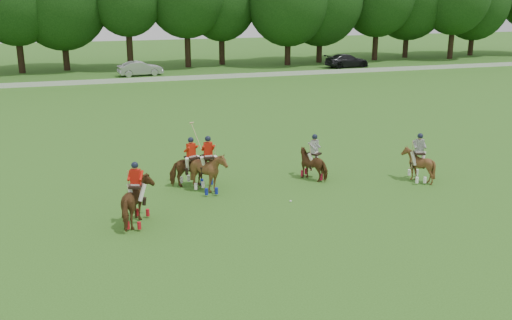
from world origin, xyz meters
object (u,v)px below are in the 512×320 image
object	(u,v)px
car_right	(347,61)
polo_stripe_a	(314,163)
car_mid	(140,69)
polo_ball	(291,201)
polo_red_b	(192,169)
polo_stripe_b	(418,164)
polo_red_a	(137,202)
polo_red_c	(209,171)

from	to	relation	value
car_right	polo_stripe_a	xyz separation A→B (m)	(-19.93, -37.51, -0.00)
car_right	polo_stripe_a	size ratio (longest dim) A/B	2.45
car_mid	polo_ball	bearing A→B (deg)	175.35
polo_red_b	polo_ball	bearing A→B (deg)	-41.54
polo_stripe_b	polo_ball	distance (m)	6.71
polo_stripe_a	polo_stripe_b	size ratio (longest dim) A/B	0.95
polo_red_a	polo_stripe_a	distance (m)	9.03
polo_red_a	polo_red_b	world-z (taller)	polo_red_b
polo_red_b	polo_red_c	world-z (taller)	polo_red_b
polo_stripe_a	polo_ball	world-z (taller)	polo_stripe_a
polo_red_b	polo_stripe_a	bearing A→B (deg)	-5.13
polo_red_a	polo_stripe_b	world-z (taller)	polo_red_a
car_right	polo_red_b	size ratio (longest dim) A/B	1.85
car_right	polo_stripe_b	size ratio (longest dim) A/B	2.32
polo_red_a	polo_stripe_a	bearing A→B (deg)	20.35
car_mid	car_right	world-z (taller)	car_right
polo_red_c	polo_stripe_a	bearing A→B (deg)	3.04
car_right	polo_ball	xyz separation A→B (m)	(-22.06, -40.15, -0.72)
polo_red_a	polo_red_b	bearing A→B (deg)	52.71
car_mid	polo_ball	world-z (taller)	car_mid
car_mid	polo_red_b	world-z (taller)	polo_red_b
polo_stripe_a	polo_ball	xyz separation A→B (m)	(-2.13, -2.63, -0.72)
polo_stripe_a	polo_red_a	bearing A→B (deg)	-159.65
polo_red_c	polo_stripe_a	xyz separation A→B (m)	(5.08, 0.27, -0.16)
polo_red_a	polo_ball	distance (m)	6.41
car_mid	polo_red_c	xyz separation A→B (m)	(-1.11, -37.78, 0.16)
car_right	polo_red_b	world-z (taller)	polo_red_b
polo_stripe_b	polo_ball	xyz separation A→B (m)	(-6.60, -0.93, -0.76)
car_right	polo_ball	world-z (taller)	car_right
polo_stripe_a	polo_stripe_b	xyz separation A→B (m)	(4.47, -1.70, 0.05)
car_mid	polo_stripe_b	bearing A→B (deg)	-175.12
polo_red_b	polo_stripe_b	world-z (taller)	polo_red_b
polo_red_a	polo_stripe_b	distance (m)	13.01
car_right	polo_red_a	bearing A→B (deg)	141.41
car_mid	polo_red_c	size ratio (longest dim) A/B	1.85
polo_red_b	polo_stripe_a	size ratio (longest dim) A/B	1.33
polo_red_a	polo_stripe_b	xyz separation A→B (m)	(12.93, 1.44, -0.09)
polo_red_c	polo_ball	world-z (taller)	polo_red_c
car_right	polo_red_c	world-z (taller)	polo_red_c
car_mid	polo_red_b	size ratio (longest dim) A/B	1.62
polo_red_a	car_mid	bearing A→B (deg)	83.70
car_right	polo_stripe_b	xyz separation A→B (m)	(-15.46, -39.22, 0.05)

